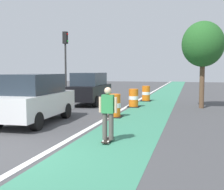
{
  "coord_description": "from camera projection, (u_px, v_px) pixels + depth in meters",
  "views": [
    {
      "loc": [
        4.57,
        -6.33,
        2.19
      ],
      "look_at": [
        1.22,
        6.06,
        1.1
      ],
      "focal_mm": 46.4,
      "sensor_mm": 36.0,
      "label": 1
    }
  ],
  "objects": [
    {
      "name": "traffic_light_corner",
      "position": [
        66.0,
        53.0,
        21.87
      ],
      "size": [
        0.41,
        0.32,
        5.1
      ],
      "color": "#2D2D2D",
      "rests_on": "ground"
    },
    {
      "name": "traffic_barrel_front",
      "position": [
        114.0,
        106.0,
        13.57
      ],
      "size": [
        0.73,
        0.73,
        1.09
      ],
      "color": "orange",
      "rests_on": "ground"
    },
    {
      "name": "bike_lane_strip",
      "position": [
        154.0,
        105.0,
        18.38
      ],
      "size": [
        2.5,
        80.0,
        0.01
      ],
      "primitive_type": "cube",
      "color": "#387F60",
      "rests_on": "ground"
    },
    {
      "name": "lane_divider_stripe",
      "position": [
        131.0,
        104.0,
        18.77
      ],
      "size": [
        0.2,
        80.0,
        0.01
      ],
      "primitive_type": "cube",
      "color": "silver",
      "rests_on": "ground"
    },
    {
      "name": "street_tree_sidewalk",
      "position": [
        203.0,
        45.0,
        16.56
      ],
      "size": [
        2.4,
        2.4,
        5.0
      ],
      "color": "brown",
      "rests_on": "ground"
    },
    {
      "name": "parked_suv_nearest",
      "position": [
        34.0,
        98.0,
        12.07
      ],
      "size": [
        2.06,
        4.67,
        2.04
      ],
      "color": "silver",
      "rests_on": "ground"
    },
    {
      "name": "traffic_barrel_mid",
      "position": [
        134.0,
        98.0,
        17.3
      ],
      "size": [
        0.73,
        0.73,
        1.09
      ],
      "color": "orange",
      "rests_on": "ground"
    },
    {
      "name": "traffic_barrel_back",
      "position": [
        146.0,
        94.0,
        20.66
      ],
      "size": [
        0.73,
        0.73,
        1.09
      ],
      "color": "orange",
      "rests_on": "ground"
    },
    {
      "name": "parked_suv_second",
      "position": [
        89.0,
        88.0,
        18.82
      ],
      "size": [
        2.04,
        4.66,
        2.04
      ],
      "color": "black",
      "rests_on": "ground"
    },
    {
      "name": "skateboarder_on_lane",
      "position": [
        108.0,
        113.0,
        8.8
      ],
      "size": [
        0.57,
        0.8,
        1.69
      ],
      "color": "black",
      "rests_on": "ground"
    },
    {
      "name": "ground_plane",
      "position": [
        5.0,
        156.0,
        7.47
      ],
      "size": [
        100.0,
        100.0,
        0.0
      ],
      "primitive_type": "plane",
      "color": "#424244"
    }
  ]
}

